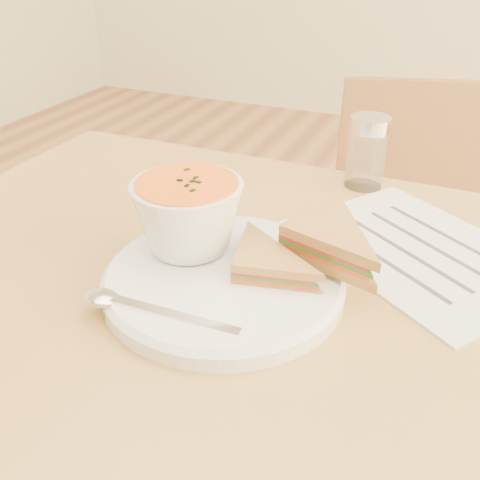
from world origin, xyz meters
The scene contains 8 objects.
chair_far centered at (0.11, 0.61, 0.40)m, with size 0.36×0.36×0.80m, color #5B2F1B, non-canonical shape.
plate centered at (-0.06, -0.01, 0.76)m, with size 0.25×0.25×0.02m, color white, non-canonical shape.
soup_bowl centered at (-0.11, 0.02, 0.81)m, with size 0.12×0.12×0.08m, color white, non-canonical shape.
sandwich_half_a centered at (-0.04, -0.03, 0.78)m, with size 0.09×0.09×0.03m, color #A8773B, non-canonical shape.
sandwich_half_b centered at (-0.01, 0.03, 0.80)m, with size 0.12×0.12×0.04m, color #A8773B, non-canonical shape.
spoon centered at (-0.09, -0.09, 0.77)m, with size 0.19×0.04×0.01m, color silver, non-canonical shape.
paper_menu centered at (0.12, 0.15, 0.75)m, with size 0.28×0.20×0.00m, color white, non-canonical shape.
condiment_shaker centered at (0.02, 0.31, 0.80)m, with size 0.06×0.06×0.10m, color silver, non-canonical shape.
Camera 1 is at (0.14, -0.42, 1.08)m, focal length 40.00 mm.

